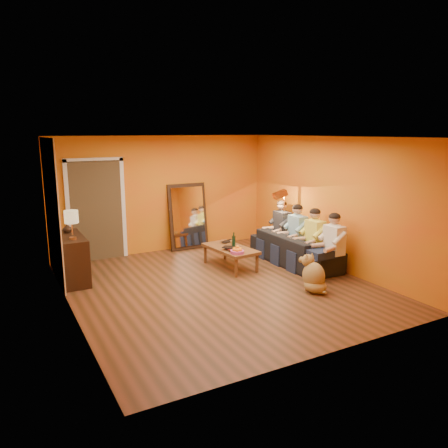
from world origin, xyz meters
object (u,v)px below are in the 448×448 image
coffee_table (230,257)px  floor_lamp (284,224)px  sofa (295,249)px  person_far_left (334,245)px  person_mid_left (315,239)px  dog (314,273)px  mirror_frame (188,216)px  laptop (230,242)px  tumbler (233,243)px  person_far_right (282,228)px  vase (67,228)px  sideboard (72,258)px  person_mid_right (297,233)px  wine_bottle (234,240)px  table_lamp (72,225)px

coffee_table → floor_lamp: 1.51m
sofa → person_far_left: 1.05m
person_mid_left → coffee_table: bearing=149.8°
dog → person_mid_left: (0.84, 1.00, 0.28)m
sofa → mirror_frame: bearing=33.9°
person_mid_left → laptop: (-1.26, 1.19, -0.18)m
person_far_left → floor_lamp: bearing=91.1°
person_far_left → tumbler: bearing=131.2°
mirror_frame → person_far_right: bearing=-43.7°
coffee_table → vase: (-2.93, 0.94, 0.73)m
dog → person_far_left: size_ratio=0.54×
mirror_frame → person_mid_left: mirror_frame is taller
mirror_frame → person_far_left: (1.58, -3.16, -0.15)m
sideboard → tumbler: (3.05, -0.57, 0.04)m
coffee_table → tumbler: 0.31m
person_far_right → laptop: person_far_right is taller
sideboard → floor_lamp: floor_lamp is taller
floor_lamp → person_far_left: 1.55m
person_mid_right → laptop: person_mid_right is taller
floor_lamp → wine_bottle: size_ratio=4.65×
person_mid_left → wine_bottle: person_mid_left is taller
tumbler → sofa: bearing=-23.2°
person_mid_right → wine_bottle: (-1.39, 0.24, -0.03)m
floor_lamp → person_far_left: floor_lamp is taller
dog → person_far_right: person_far_right is taller
table_lamp → person_far_right: bearing=-1.7°
sideboard → sofa: 4.38m
table_lamp → vase: size_ratio=2.83×
vase → dog: bearing=-38.3°
wine_bottle → person_mid_left: bearing=-29.6°
dog → person_mid_right: (0.84, 1.55, 0.28)m
mirror_frame → sideboard: mirror_frame is taller
vase → person_far_left: bearing=-28.1°
coffee_table → person_mid_left: bearing=-36.0°
mirror_frame → table_lamp: size_ratio=2.98×
person_far_right → vase: size_ratio=6.76×
person_mid_left → person_far_left: bearing=-90.0°
mirror_frame → sideboard: size_ratio=1.29×
table_lamp → coffee_table: bearing=-7.6°
wine_bottle → table_lamp: bearing=171.6°
coffee_table → laptop: bearing=57.0°
coffee_table → mirror_frame: bearing=88.7°
sofa → person_far_left: (0.13, -1.00, 0.30)m
floor_lamp → person_far_right: floor_lamp is taller
person_far_left → laptop: bearing=125.9°
coffee_table → sofa: bearing=-22.4°
sofa → floor_lamp: bearing=-10.4°
wine_bottle → vase: bearing=161.6°
mirror_frame → sofa: bearing=-56.1°
dog → sofa: bearing=55.8°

